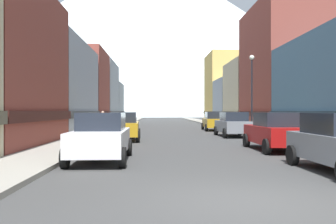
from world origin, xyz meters
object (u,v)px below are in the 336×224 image
object	(u,v)px
car_left_1	(124,126)
streetlamp_right	(252,82)
trash_bin_right	(308,134)
potted_plant_2	(286,129)
car_right_3	(214,121)
potted_plant_1	(291,128)
car_left_0	(101,137)
car_right_1	(275,131)
pedestrian_0	(103,122)
car_right_2	(233,124)

from	to	relation	value
car_left_1	streetlamp_right	distance (m)	10.35
trash_bin_right	potted_plant_2	bearing A→B (deg)	82.50
car_right_3	potted_plant_1	size ratio (longest dim) A/B	4.03
trash_bin_right	streetlamp_right	size ratio (longest dim) A/B	0.17
car_left_0	trash_bin_right	size ratio (longest dim) A/B	4.51
car_right_1	potted_plant_2	size ratio (longest dim) A/B	4.69
car_left_1	potted_plant_2	world-z (taller)	car_left_1
car_left_0	trash_bin_right	distance (m)	11.56
potted_plant_1	streetlamp_right	size ratio (longest dim) A/B	0.19
potted_plant_2	pedestrian_0	xyz separation A→B (m)	(-13.25, 6.72, 0.28)
car_right_1	potted_plant_1	size ratio (longest dim) A/B	4.00
car_right_2	streetlamp_right	size ratio (longest dim) A/B	0.76
car_left_0	potted_plant_1	bearing A→B (deg)	41.90
car_right_1	trash_bin_right	xyz separation A→B (m)	(2.55, 2.30, -0.26)
potted_plant_1	streetlamp_right	bearing A→B (deg)	116.26
car_right_1	potted_plant_2	bearing A→B (deg)	66.15
car_left_1	pedestrian_0	bearing A→B (deg)	107.28
car_right_2	car_left_1	bearing A→B (deg)	-158.04
car_left_0	pedestrian_0	world-z (taller)	pedestrian_0
car_right_1	potted_plant_1	bearing A→B (deg)	63.63
car_right_1	pedestrian_0	size ratio (longest dim) A/B	2.58
car_left_0	car_right_3	size ratio (longest dim) A/B	0.99
streetlamp_right	car_left_0	bearing A→B (deg)	-125.07
car_right_3	potted_plant_1	bearing A→B (deg)	-73.62
streetlamp_right	trash_bin_right	bearing A→B (deg)	-82.41
car_right_3	streetlamp_right	world-z (taller)	streetlamp_right
car_right_2	potted_plant_1	bearing A→B (deg)	-39.96
potted_plant_2	pedestrian_0	distance (m)	14.86
pedestrian_0	potted_plant_1	bearing A→B (deg)	-29.51
car_right_2	trash_bin_right	size ratio (longest dim) A/B	4.52
car_left_0	streetlamp_right	world-z (taller)	streetlamp_right
potted_plant_2	pedestrian_0	size ratio (longest dim) A/B	0.55
potted_plant_2	streetlamp_right	xyz separation A→B (m)	(-1.65, 2.56, 3.32)
car_left_1	potted_plant_1	size ratio (longest dim) A/B	4.04
car_left_1	pedestrian_0	size ratio (longest dim) A/B	2.61
car_right_3	pedestrian_0	distance (m)	10.61
car_left_0	car_right_3	world-z (taller)	same
car_left_0	potted_plant_1	distance (m)	14.51
car_left_1	car_left_0	bearing A→B (deg)	-90.02
car_left_1	car_right_3	size ratio (longest dim) A/B	1.00
car_right_2	potted_plant_1	xyz separation A→B (m)	(3.20, -2.68, -0.12)
car_left_1	car_right_3	world-z (taller)	same
trash_bin_right	streetlamp_right	xyz separation A→B (m)	(-1.00, 7.50, 3.34)
car_left_0	car_right_3	xyz separation A→B (m)	(7.60, 20.58, 0.00)
car_left_1	potted_plant_1	bearing A→B (deg)	2.04
potted_plant_2	car_right_3	bearing A→B (deg)	107.57
trash_bin_right	potted_plant_2	size ratio (longest dim) A/B	1.04
car_right_2	potted_plant_2	bearing A→B (deg)	-30.71
car_left_1	trash_bin_right	bearing A→B (deg)	-20.39
trash_bin_right	potted_plant_2	world-z (taller)	trash_bin_right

